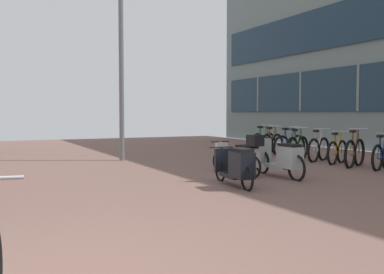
{
  "coord_description": "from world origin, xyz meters",
  "views": [
    {
      "loc": [
        -0.6,
        -3.47,
        1.38
      ],
      "look_at": [
        2.65,
        3.09,
        0.98
      ],
      "focal_mm": 41.13,
      "sensor_mm": 36.0,
      "label": 1
    }
  ],
  "objects_px": {
    "bicycle_rack_03": "(382,156)",
    "scooter_far": "(237,166)",
    "bicycle_rack_06": "(319,149)",
    "bicycle_rack_10": "(263,143)",
    "bicycle_rack_08": "(289,146)",
    "scooter_mid": "(242,156)",
    "lamp_post": "(121,51)",
    "bicycle_rack_04": "(355,153)",
    "bicycle_rack_05": "(337,152)",
    "scooter_near": "(283,159)",
    "bicycle_rack_09": "(272,144)",
    "bicycle_rack_07": "(297,148)"
  },
  "relations": [
    {
      "from": "bicycle_rack_09",
      "to": "bicycle_rack_10",
      "type": "relative_size",
      "value": 0.96
    },
    {
      "from": "bicycle_rack_07",
      "to": "lamp_post",
      "type": "xyz_separation_m",
      "value": [
        -4.8,
        2.0,
        2.82
      ]
    },
    {
      "from": "bicycle_rack_09",
      "to": "scooter_far",
      "type": "bearing_deg",
      "value": -132.3
    },
    {
      "from": "scooter_far",
      "to": "bicycle_rack_05",
      "type": "bearing_deg",
      "value": 24.06
    },
    {
      "from": "bicycle_rack_09",
      "to": "scooter_mid",
      "type": "relative_size",
      "value": 0.75
    },
    {
      "from": "bicycle_rack_03",
      "to": "scooter_near",
      "type": "xyz_separation_m",
      "value": [
        -3.03,
        -0.01,
        0.08
      ]
    },
    {
      "from": "bicycle_rack_03",
      "to": "scooter_far",
      "type": "bearing_deg",
      "value": -172.75
    },
    {
      "from": "scooter_far",
      "to": "lamp_post",
      "type": "xyz_separation_m",
      "value": [
        -0.53,
        5.42,
        2.78
      ]
    },
    {
      "from": "scooter_near",
      "to": "bicycle_rack_03",
      "type": "bearing_deg",
      "value": 0.13
    },
    {
      "from": "bicycle_rack_04",
      "to": "bicycle_rack_06",
      "type": "distance_m",
      "value": 1.42
    },
    {
      "from": "bicycle_rack_05",
      "to": "scooter_mid",
      "type": "relative_size",
      "value": 0.71
    },
    {
      "from": "bicycle_rack_06",
      "to": "scooter_mid",
      "type": "relative_size",
      "value": 0.75
    },
    {
      "from": "lamp_post",
      "to": "bicycle_rack_08",
      "type": "bearing_deg",
      "value": -14.29
    },
    {
      "from": "scooter_near",
      "to": "bicycle_rack_09",
      "type": "bearing_deg",
      "value": 55.82
    },
    {
      "from": "bicycle_rack_04",
      "to": "scooter_near",
      "type": "height_order",
      "value": "bicycle_rack_04"
    },
    {
      "from": "bicycle_rack_06",
      "to": "bicycle_rack_08",
      "type": "relative_size",
      "value": 0.92
    },
    {
      "from": "bicycle_rack_07",
      "to": "bicycle_rack_10",
      "type": "xyz_separation_m",
      "value": [
        0.28,
        2.13,
        0.01
      ]
    },
    {
      "from": "bicycle_rack_06",
      "to": "bicycle_rack_07",
      "type": "xyz_separation_m",
      "value": [
        -0.19,
        0.71,
        0.0
      ]
    },
    {
      "from": "bicycle_rack_10",
      "to": "scooter_mid",
      "type": "height_order",
      "value": "bicycle_rack_10"
    },
    {
      "from": "bicycle_rack_05",
      "to": "bicycle_rack_08",
      "type": "distance_m",
      "value": 2.13
    },
    {
      "from": "bicycle_rack_10",
      "to": "bicycle_rack_06",
      "type": "bearing_deg",
      "value": -91.92
    },
    {
      "from": "bicycle_rack_05",
      "to": "lamp_post",
      "type": "bearing_deg",
      "value": 145.62
    },
    {
      "from": "scooter_near",
      "to": "bicycle_rack_08",
      "type": "bearing_deg",
      "value": 49.46
    },
    {
      "from": "bicycle_rack_04",
      "to": "scooter_far",
      "type": "distance_m",
      "value": 4.55
    },
    {
      "from": "scooter_near",
      "to": "bicycle_rack_10",
      "type": "bearing_deg",
      "value": 58.5
    },
    {
      "from": "bicycle_rack_03",
      "to": "lamp_post",
      "type": "xyz_separation_m",
      "value": [
        -5.06,
        4.84,
        2.84
      ]
    },
    {
      "from": "scooter_near",
      "to": "scooter_far",
      "type": "distance_m",
      "value": 1.61
    },
    {
      "from": "bicycle_rack_08",
      "to": "bicycle_rack_10",
      "type": "height_order",
      "value": "bicycle_rack_10"
    },
    {
      "from": "bicycle_rack_07",
      "to": "bicycle_rack_10",
      "type": "height_order",
      "value": "bicycle_rack_10"
    },
    {
      "from": "bicycle_rack_05",
      "to": "bicycle_rack_10",
      "type": "height_order",
      "value": "bicycle_rack_10"
    },
    {
      "from": "bicycle_rack_03",
      "to": "bicycle_rack_09",
      "type": "bearing_deg",
      "value": 91.75
    },
    {
      "from": "scooter_near",
      "to": "scooter_far",
      "type": "height_order",
      "value": "scooter_near"
    },
    {
      "from": "scooter_near",
      "to": "lamp_post",
      "type": "height_order",
      "value": "lamp_post"
    },
    {
      "from": "scooter_mid",
      "to": "bicycle_rack_04",
      "type": "bearing_deg",
      "value": -0.47
    },
    {
      "from": "bicycle_rack_03",
      "to": "bicycle_rack_06",
      "type": "xyz_separation_m",
      "value": [
        -0.07,
        2.13,
        0.02
      ]
    },
    {
      "from": "scooter_far",
      "to": "bicycle_rack_09",
      "type": "bearing_deg",
      "value": 47.7
    },
    {
      "from": "bicycle_rack_10",
      "to": "scooter_mid",
      "type": "distance_m",
      "value": 5.55
    },
    {
      "from": "bicycle_rack_06",
      "to": "bicycle_rack_09",
      "type": "bearing_deg",
      "value": 91.52
    },
    {
      "from": "bicycle_rack_03",
      "to": "scooter_near",
      "type": "relative_size",
      "value": 0.68
    },
    {
      "from": "bicycle_rack_07",
      "to": "bicycle_rack_04",
      "type": "bearing_deg",
      "value": -87.48
    },
    {
      "from": "bicycle_rack_08",
      "to": "scooter_far",
      "type": "distance_m",
      "value": 6.14
    },
    {
      "from": "bicycle_rack_05",
      "to": "bicycle_rack_08",
      "type": "relative_size",
      "value": 0.87
    },
    {
      "from": "bicycle_rack_10",
      "to": "bicycle_rack_07",
      "type": "bearing_deg",
      "value": -97.5
    },
    {
      "from": "bicycle_rack_06",
      "to": "bicycle_rack_10",
      "type": "distance_m",
      "value": 2.84
    },
    {
      "from": "bicycle_rack_06",
      "to": "lamp_post",
      "type": "xyz_separation_m",
      "value": [
        -4.99,
        2.71,
        2.83
      ]
    },
    {
      "from": "bicycle_rack_08",
      "to": "scooter_mid",
      "type": "bearing_deg",
      "value": -141.9
    },
    {
      "from": "bicycle_rack_07",
      "to": "bicycle_rack_09",
      "type": "height_order",
      "value": "bicycle_rack_09"
    },
    {
      "from": "bicycle_rack_08",
      "to": "scooter_near",
      "type": "height_order",
      "value": "bicycle_rack_08"
    },
    {
      "from": "bicycle_rack_03",
      "to": "scooter_near",
      "type": "distance_m",
      "value": 3.03
    },
    {
      "from": "bicycle_rack_04",
      "to": "bicycle_rack_06",
      "type": "xyz_separation_m",
      "value": [
        0.09,
        1.42,
        -0.02
      ]
    }
  ]
}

